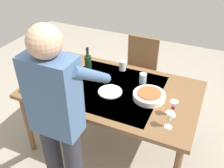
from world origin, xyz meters
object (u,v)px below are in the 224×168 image
Objects in this scene: wine_bottle at (88,64)px; water_cup_far_left at (28,88)px; chair_near at (140,68)px; side_bowl_bread at (49,94)px; person_server at (58,119)px; serving_bowl_pasta at (149,96)px; water_cup_near_right at (143,78)px; side_bowl_salad at (71,88)px; wine_glass_left at (170,117)px; wine_glass_right at (173,106)px; dinner_plate_near at (110,92)px; dining_table at (112,94)px; water_cup_near_left at (123,66)px; water_cup_far_right at (55,69)px.

wine_bottle is 3.02× the size of water_cup_far_left.
chair_near is 1.36m from side_bowl_bread.
person_server is 5.63× the size of serving_bowl_pasta.
wine_bottle is at bearing -103.92° from side_bowl_bread.
water_cup_near_right is 0.59× the size of side_bowl_salad.
wine_glass_left is 1.42× the size of water_cup_near_right.
wine_glass_right is 0.63m from dinner_plate_near.
water_cup_far_left is at bearing -30.95° from person_server.
dining_table is 5.70× the size of wine_bottle.
side_bowl_bread is (0.48, 1.24, 0.28)m from chair_near.
wine_bottle reaches higher than chair_near.
person_server is at bearing 105.85° from wine_bottle.
water_cup_near_right is at bearing -53.60° from wine_glass_left.
wine_bottle is 0.44m from dinner_plate_near.
dinner_plate_near is at bearing -8.75° from wine_glass_right.
water_cup_near_right is at bearing -147.42° from water_cup_far_left.
side_bowl_bread is at bearing 2.53° from wine_glass_left.
side_bowl_bread is 0.57m from dinner_plate_near.
wine_bottle reaches higher than dinner_plate_near.
water_cup_far_left is 0.23m from side_bowl_bread.
water_cup_near_left is 0.85m from side_bowl_bread.
water_cup_far_left is at bearing 19.35° from serving_bowl_pasta.
wine_glass_right is 1.42× the size of water_cup_near_right.
water_cup_near_left is (0.67, -0.68, -0.05)m from wine_glass_left.
chair_near is at bearing -59.00° from wine_glass_right.
water_cup_near_left reaches higher than side_bowl_bread.
wine_glass_right is 1.76× the size of water_cup_far_right.
dinner_plate_near is at bearing -21.64° from wine_glass_left.
wine_glass_right is at bearing 121.00° from chair_near.
chair_near is (-0.00, -0.88, -0.17)m from dining_table.
wine_bottle is 0.66m from water_cup_far_left.
dining_table is 0.67m from wine_glass_right.
wine_bottle is (0.35, 0.72, 0.35)m from chair_near.
water_cup_near_right is 0.37m from dinner_plate_near.
wine_bottle is at bearing -18.31° from wine_glass_right.
chair_near is 8.54× the size of water_cup_near_right.
person_server is 11.19× the size of wine_glass_left.
person_server is 10.56× the size of side_bowl_bread.
water_cup_far_right is (0.65, 0.34, -0.01)m from water_cup_near_left.
wine_bottle is at bearing -13.27° from serving_bowl_pasta.
dinner_plate_near is (-0.05, 0.43, -0.05)m from water_cup_near_left.
chair_near is 1.26m from wine_glass_right.
serving_bowl_pasta is at bearing -171.31° from dinner_plate_near.
dining_table is 0.81m from person_server.
wine_glass_left is 1.76× the size of water_cup_far_right.
person_server is 19.66× the size of water_cup_far_right.
chair_near is 5.69× the size of side_bowl_bread.
water_cup_far_left is 1.15m from serving_bowl_pasta.
water_cup_far_right is at bearing -7.77° from dinner_plate_near.
water_cup_near_left is at bearing -152.29° from water_cup_far_right.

